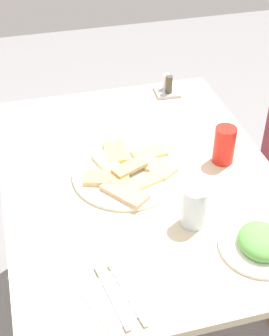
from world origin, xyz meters
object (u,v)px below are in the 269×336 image
at_px(fork, 112,296).
at_px(condiment_caddy, 167,88).
at_px(pide_platter, 127,173).
at_px(drinking_glass, 194,207).
at_px(soda_can, 224,145).
at_px(paper_napkin, 120,296).
at_px(spoon, 127,293).
at_px(dining_table, 140,198).
at_px(salad_plate_greens, 260,243).

height_order(fork, condiment_caddy, condiment_caddy).
height_order(pide_platter, condiment_caddy, condiment_caddy).
relative_size(pide_platter, drinking_glass, 2.81).
relative_size(soda_can, paper_napkin, 0.84).
bearing_deg(pide_platter, spoon, -14.05).
bearing_deg(spoon, dining_table, 149.10).
bearing_deg(condiment_caddy, drinking_glass, -12.31).
bearing_deg(salad_plate_greens, paper_napkin, -81.97).
height_order(dining_table, condiment_caddy, condiment_caddy).
bearing_deg(drinking_glass, dining_table, -160.11).
distance_m(salad_plate_greens, condiment_caddy, 0.82).
relative_size(soda_can, drinking_glass, 1.03).
distance_m(drinking_glass, paper_napkin, 0.31).
height_order(pide_platter, salad_plate_greens, salad_plate_greens).
relative_size(pide_platter, soda_can, 2.73).
xyz_separation_m(dining_table, spoon, (0.42, -0.15, 0.10)).
relative_size(dining_table, salad_plate_greens, 5.16).
relative_size(salad_plate_greens, soda_can, 1.73).
bearing_deg(drinking_glass, condiment_caddy, 167.69).
height_order(salad_plate_greens, paper_napkin, salad_plate_greens).
relative_size(salad_plate_greens, fork, 1.07).
height_order(salad_plate_greens, drinking_glass, drinking_glass).
bearing_deg(condiment_caddy, salad_plate_greens, -1.22).
bearing_deg(pide_platter, paper_napkin, -16.29).
distance_m(spoon, condiment_caddy, 0.95).
relative_size(dining_table, paper_napkin, 7.50).
xyz_separation_m(pide_platter, salad_plate_greens, (0.37, 0.26, 0.01)).
distance_m(pide_platter, salad_plate_greens, 0.45).
height_order(soda_can, spoon, soda_can).
distance_m(fork, spoon, 0.04).
xyz_separation_m(paper_napkin, spoon, (0.00, 0.02, 0.00)).
height_order(paper_napkin, spoon, spoon).
height_order(dining_table, salad_plate_greens, salad_plate_greens).
xyz_separation_m(fork, condiment_caddy, (-0.87, 0.42, 0.02)).
bearing_deg(spoon, salad_plate_greens, 86.86).
bearing_deg(drinking_glass, spoon, -51.11).
bearing_deg(salad_plate_greens, soda_can, 171.75).
distance_m(pide_platter, drinking_glass, 0.28).
bearing_deg(salad_plate_greens, dining_table, -149.16).
distance_m(soda_can, drinking_glass, 0.30).
bearing_deg(condiment_caddy, fork, -25.44).
distance_m(dining_table, spoon, 0.45).
bearing_deg(condiment_caddy, paper_napkin, -24.47).
bearing_deg(salad_plate_greens, drinking_glass, -134.70).
relative_size(dining_table, spoon, 5.51).
distance_m(dining_table, condiment_caddy, 0.53).
height_order(salad_plate_greens, soda_can, soda_can).
bearing_deg(soda_can, salad_plate_greens, -8.25).
height_order(pide_platter, drinking_glass, drinking_glass).
bearing_deg(fork, soda_can, 123.68).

